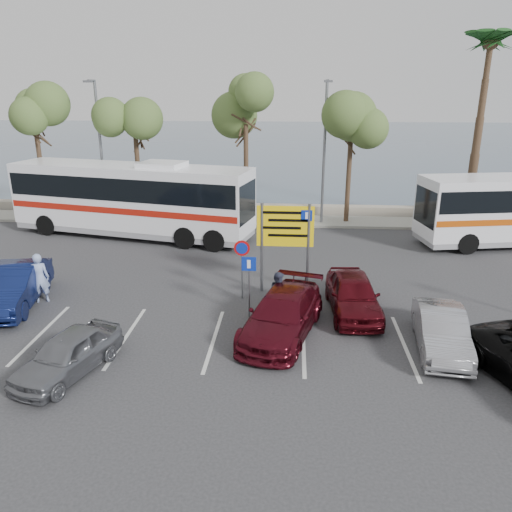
# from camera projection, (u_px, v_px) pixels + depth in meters

# --- Properties ---
(ground) EXTENTS (120.00, 120.00, 0.00)m
(ground) POSITION_uv_depth(u_px,v_px,m) (253.00, 327.00, 17.05)
(ground) COLOR #2F2F31
(ground) RESTS_ON ground
(kerb_strip) EXTENTS (44.00, 2.40, 0.15)m
(kerb_strip) POSITION_uv_depth(u_px,v_px,m) (271.00, 221.00, 30.24)
(kerb_strip) COLOR #9B9A8D
(kerb_strip) RESTS_ON ground
(seawall) EXTENTS (48.00, 0.80, 0.60)m
(seawall) POSITION_uv_depth(u_px,v_px,m) (272.00, 209.00, 32.06)
(seawall) COLOR #A09280
(seawall) RESTS_ON ground
(sea) EXTENTS (140.00, 140.00, 0.00)m
(sea) POSITION_uv_depth(u_px,v_px,m) (285.00, 142.00, 73.69)
(sea) COLOR #465E70
(sea) RESTS_ON ground
(tree_far_left) EXTENTS (3.20, 3.20, 7.60)m
(tree_far_left) POSITION_uv_depth(u_px,v_px,m) (33.00, 113.00, 29.18)
(tree_far_left) COLOR #382619
(tree_far_left) RESTS_ON kerb_strip
(tree_left) EXTENTS (3.20, 3.20, 7.20)m
(tree_left) POSITION_uv_depth(u_px,v_px,m) (134.00, 119.00, 28.88)
(tree_left) COLOR #382619
(tree_left) RESTS_ON kerb_strip
(tree_mid) EXTENTS (3.20, 3.20, 8.00)m
(tree_mid) POSITION_uv_depth(u_px,v_px,m) (246.00, 108.00, 28.22)
(tree_mid) COLOR #382619
(tree_mid) RESTS_ON kerb_strip
(tree_right) EXTENTS (3.20, 3.20, 7.40)m
(tree_right) POSITION_uv_depth(u_px,v_px,m) (352.00, 117.00, 27.97)
(tree_right) COLOR #382619
(tree_right) RESTS_ON kerb_strip
(palm_tree) EXTENTS (4.80, 4.80, 11.20)m
(palm_tree) POSITION_uv_depth(u_px,v_px,m) (490.00, 45.00, 26.29)
(palm_tree) COLOR #382619
(palm_tree) RESTS_ON kerb_strip
(street_lamp_left) EXTENTS (0.45, 1.15, 8.01)m
(street_lamp_left) POSITION_uv_depth(u_px,v_px,m) (100.00, 144.00, 29.01)
(street_lamp_left) COLOR slate
(street_lamp_left) RESTS_ON kerb_strip
(street_lamp_right) EXTENTS (0.45, 1.15, 8.01)m
(street_lamp_right) POSITION_uv_depth(u_px,v_px,m) (324.00, 146.00, 28.12)
(street_lamp_right) COLOR slate
(street_lamp_right) RESTS_ON kerb_strip
(direction_sign) EXTENTS (2.20, 0.12, 3.60)m
(direction_sign) POSITION_uv_depth(u_px,v_px,m) (285.00, 233.00, 19.21)
(direction_sign) COLOR slate
(direction_sign) RESTS_ON ground
(sign_no_stop) EXTENTS (0.60, 0.08, 2.35)m
(sign_no_stop) POSITION_uv_depth(u_px,v_px,m) (242.00, 260.00, 18.83)
(sign_no_stop) COLOR slate
(sign_no_stop) RESTS_ON ground
(sign_parking) EXTENTS (0.50, 0.07, 2.25)m
(sign_parking) POSITION_uv_depth(u_px,v_px,m) (249.00, 278.00, 17.33)
(sign_parking) COLOR slate
(sign_parking) RESTS_ON ground
(lane_markings) EXTENTS (12.02, 4.20, 0.01)m
(lane_markings) POSITION_uv_depth(u_px,v_px,m) (216.00, 339.00, 16.18)
(lane_markings) COLOR silver
(lane_markings) RESTS_ON ground
(coach_bus_left) EXTENTS (13.50, 5.70, 4.12)m
(coach_bus_left) POSITION_uv_depth(u_px,v_px,m) (131.00, 202.00, 26.85)
(coach_bus_left) COLOR white
(coach_bus_left) RESTS_ON ground
(car_silver_a) EXTENTS (2.50, 3.89, 1.23)m
(car_silver_a) POSITION_uv_depth(u_px,v_px,m) (68.00, 354.00, 14.10)
(car_silver_a) COLOR slate
(car_silver_a) RESTS_ON ground
(car_blue) EXTENTS (2.42, 4.85, 1.53)m
(car_blue) POSITION_uv_depth(u_px,v_px,m) (13.00, 287.00, 18.46)
(car_blue) COLOR #101A4B
(car_blue) RESTS_ON ground
(car_maroon) EXTENTS (3.17, 5.20, 1.41)m
(car_maroon) POSITION_uv_depth(u_px,v_px,m) (282.00, 315.00, 16.31)
(car_maroon) COLOR #500D18
(car_maroon) RESTS_ON ground
(car_red) EXTENTS (1.92, 4.29, 1.43)m
(car_red) POSITION_uv_depth(u_px,v_px,m) (353.00, 294.00, 17.89)
(car_red) COLOR #4E0B12
(car_red) RESTS_ON ground
(car_silver_b) EXTENTS (1.80, 4.05, 1.29)m
(car_silver_b) POSITION_uv_depth(u_px,v_px,m) (441.00, 331.00, 15.38)
(car_silver_b) COLOR gray
(car_silver_b) RESTS_ON ground
(pedestrian_near) EXTENTS (0.82, 0.69, 1.93)m
(pedestrian_near) POSITION_uv_depth(u_px,v_px,m) (39.00, 278.00, 18.74)
(pedestrian_near) COLOR #91A4D3
(pedestrian_near) RESTS_ON ground
(pedestrian_far) EXTENTS (0.64, 0.81, 1.64)m
(pedestrian_far) POSITION_uv_depth(u_px,v_px,m) (279.00, 294.00, 17.67)
(pedestrian_far) COLOR #363A51
(pedestrian_far) RESTS_ON ground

